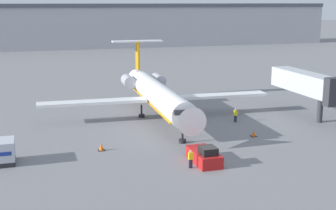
% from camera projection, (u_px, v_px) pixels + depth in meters
% --- Properties ---
extents(ground_plane, '(600.00, 600.00, 0.00)m').
position_uv_depth(ground_plane, '(207.00, 165.00, 43.48)').
color(ground_plane, slate).
extents(terminal_building, '(180.00, 16.80, 14.31)m').
position_uv_depth(terminal_building, '(72.00, 26.00, 153.89)').
color(terminal_building, '#B2B2B7').
rests_on(terminal_building, ground).
extents(airplane_main, '(30.50, 29.05, 9.08)m').
position_uv_depth(airplane_main, '(157.00, 94.00, 60.67)').
color(airplane_main, white).
rests_on(airplane_main, ground).
extents(pushback_tug, '(2.06, 4.63, 1.85)m').
position_uv_depth(pushback_tug, '(204.00, 156.00, 44.01)').
color(pushback_tug, '#B21919').
rests_on(pushback_tug, ground).
extents(luggage_cart, '(1.76, 2.90, 2.27)m').
position_uv_depth(luggage_cart, '(5.00, 152.00, 43.84)').
color(luggage_cart, '#232326').
rests_on(luggage_cart, ground).
extents(worker_near_tug, '(0.40, 0.24, 1.71)m').
position_uv_depth(worker_near_tug, '(191.00, 159.00, 42.62)').
color(worker_near_tug, '#232838').
rests_on(worker_near_tug, ground).
extents(worker_by_wing, '(0.40, 0.24, 1.75)m').
position_uv_depth(worker_by_wing, '(235.00, 115.00, 58.98)').
color(worker_by_wing, '#232838').
rests_on(worker_by_wing, ground).
extents(traffic_cone_left, '(0.67, 0.67, 0.83)m').
position_uv_depth(traffic_cone_left, '(101.00, 147.00, 47.75)').
color(traffic_cone_left, black).
rests_on(traffic_cone_left, ground).
extents(traffic_cone_right, '(0.67, 0.67, 0.72)m').
position_uv_depth(traffic_cone_right, '(254.00, 133.00, 52.77)').
color(traffic_cone_right, black).
rests_on(traffic_cone_right, ground).
extents(jet_bridge, '(3.20, 13.89, 6.19)m').
position_uv_depth(jet_bridge, '(308.00, 84.00, 60.79)').
color(jet_bridge, '#2D2D33').
rests_on(jet_bridge, ground).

